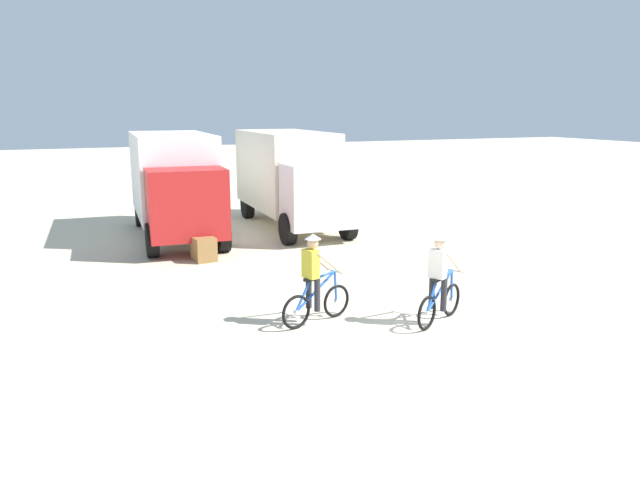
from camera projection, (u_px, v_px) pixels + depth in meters
ground_plane at (423, 351)px, 10.67m from camera, size 120.00×120.00×0.00m
box_truck_avon_van at (175, 180)px, 19.80m from camera, size 2.72×6.86×3.35m
box_truck_cream_rv at (291, 174)px, 21.41m from camera, size 2.58×6.82×3.35m
cyclist_orange_shirt at (315, 282)px, 11.86m from camera, size 1.66×0.69×1.82m
cyclist_cowboy_hat at (439, 282)px, 11.87m from camera, size 1.54×0.91×1.82m
supply_crate at (204, 249)px, 16.87m from camera, size 0.65×0.71×0.67m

